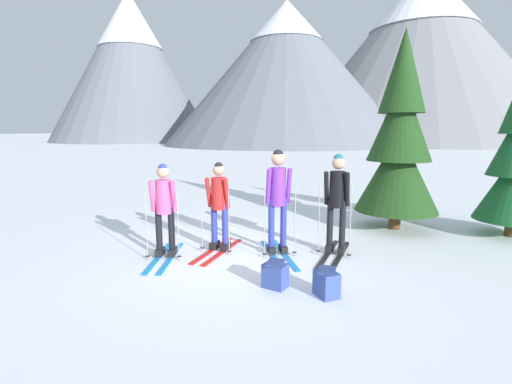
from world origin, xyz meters
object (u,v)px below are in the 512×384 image
(pine_tree_mid, at_px, (399,140))
(backpack_on_snow_beside, at_px, (327,283))
(skier_in_black, at_px, (337,198))
(skier_in_purple, at_px, (278,196))
(skier_in_red, at_px, (219,203))
(backpack_on_snow_front, at_px, (275,275))
(skier_in_pink, at_px, (164,205))

(pine_tree_mid, height_order, backpack_on_snow_beside, pine_tree_mid)
(skier_in_black, bearing_deg, skier_in_purple, -162.27)
(skier_in_red, xyz_separation_m, skier_in_black, (2.06, 0.41, 0.14))
(skier_in_red, height_order, skier_in_purple, skier_in_purple)
(skier_in_red, distance_m, pine_tree_mid, 4.21)
(skier_in_black, xyz_separation_m, backpack_on_snow_beside, (0.01, -1.84, -0.82))
(skier_in_purple, relative_size, backpack_on_snow_front, 4.89)
(skier_in_pink, height_order, backpack_on_snow_beside, skier_in_pink)
(skier_in_pink, xyz_separation_m, backpack_on_snow_front, (2.14, -0.77, -0.72))
(skier_in_purple, distance_m, skier_in_black, 1.05)
(backpack_on_snow_beside, bearing_deg, skier_in_black, 90.33)
(backpack_on_snow_front, bearing_deg, skier_in_pink, 160.12)
(skier_in_purple, relative_size, pine_tree_mid, 0.43)
(skier_in_pink, xyz_separation_m, skier_in_purple, (1.85, 0.66, 0.13))
(skier_in_red, bearing_deg, skier_in_purple, 5.03)
(skier_in_pink, relative_size, backpack_on_snow_beside, 4.11)
(skier_in_purple, bearing_deg, skier_in_black, 17.73)
(backpack_on_snow_front, distance_m, backpack_on_snow_beside, 0.72)
(skier_in_purple, relative_size, backpack_on_snow_beside, 4.65)
(skier_in_red, relative_size, backpack_on_snow_front, 4.27)
(skier_in_pink, distance_m, backpack_on_snow_front, 2.38)
(skier_in_pink, xyz_separation_m, skier_in_red, (0.78, 0.57, -0.03))
(skier_in_purple, bearing_deg, pine_tree_mid, 48.09)
(skier_in_purple, xyz_separation_m, backpack_on_snow_beside, (1.01, -1.52, -0.85))
(skier_in_red, height_order, backpack_on_snow_beside, skier_in_red)
(skier_in_black, height_order, backpack_on_snow_beside, skier_in_black)
(skier_in_pink, distance_m, pine_tree_mid, 5.14)
(skier_in_red, xyz_separation_m, backpack_on_snow_beside, (2.07, -1.43, -0.69))
(backpack_on_snow_beside, bearing_deg, skier_in_red, 145.46)
(skier_in_purple, bearing_deg, backpack_on_snow_beside, -56.47)
(backpack_on_snow_front, bearing_deg, backpack_on_snow_beside, -7.10)
(skier_in_black, relative_size, backpack_on_snow_beside, 4.45)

